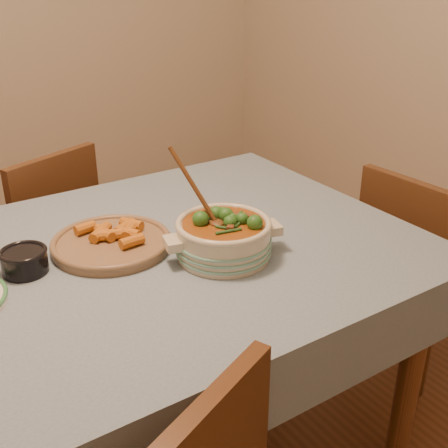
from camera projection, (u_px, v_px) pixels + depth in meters
name	position (u px, v px, depth m)	size (l,w,h in m)	color
dining_table	(113.00, 292.00, 1.49)	(1.68, 1.08, 0.76)	brown
stew_casserole	(223.00, 235.00, 1.46)	(0.32, 0.29, 0.30)	beige
condiment_bowl	(24.00, 260.00, 1.39)	(0.12, 0.12, 0.06)	black
fried_plate	(111.00, 241.00, 1.52)	(0.42, 0.42, 0.05)	#87684A
chair_far	(46.00, 238.00, 2.21)	(0.50, 0.50, 0.83)	brown
chair_right	(413.00, 263.00, 2.06)	(0.40, 0.40, 0.80)	brown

